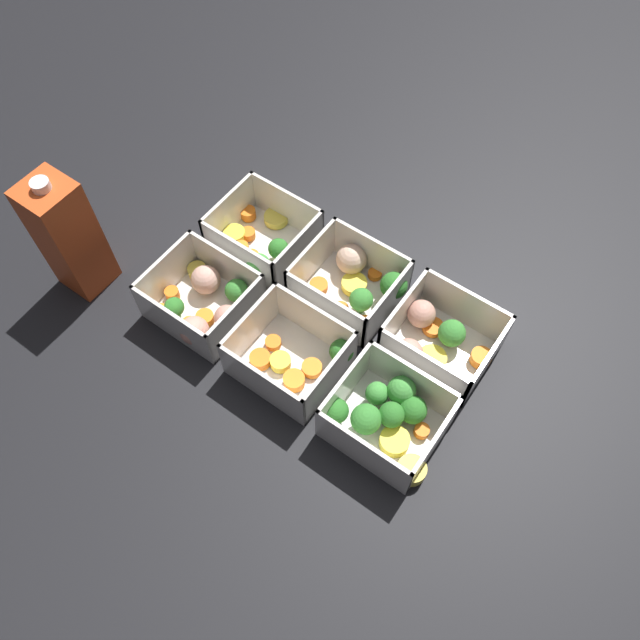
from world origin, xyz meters
TOP-DOWN VIEW (x-y plane):
  - ground_plane at (0.00, 0.00)m, footprint 4.00×4.00m
  - container_near_left at (-0.15, -0.07)m, footprint 0.14×0.13m
  - container_near_center at (-0.00, -0.07)m, footprint 0.14×0.14m
  - container_near_right at (0.15, -0.06)m, footprint 0.15×0.14m
  - container_far_left at (-0.15, 0.07)m, footprint 0.16×0.12m
  - container_far_center at (-0.01, 0.07)m, footprint 0.14×0.12m
  - container_far_right at (0.15, 0.07)m, footprint 0.14×0.13m
  - juice_carton at (0.33, 0.13)m, footprint 0.07×0.07m

SIDE VIEW (x-z plane):
  - ground_plane at x=0.00m, z-range 0.00..0.00m
  - container_near_right at x=0.15m, z-range -0.01..0.06m
  - container_near_left at x=-0.15m, z-range -0.01..0.06m
  - container_far_right at x=0.15m, z-range -0.01..0.06m
  - container_far_center at x=-0.01m, z-range -0.01..0.06m
  - container_near_center at x=0.00m, z-range -0.01..0.06m
  - container_far_left at x=-0.15m, z-range -0.01..0.06m
  - juice_carton at x=0.33m, z-range -0.01..0.20m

